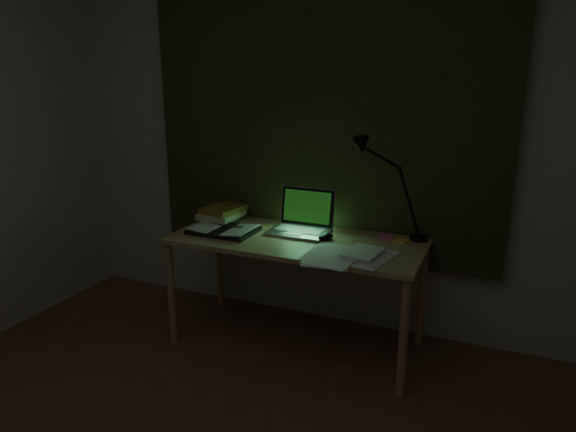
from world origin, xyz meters
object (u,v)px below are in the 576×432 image
(loose_papers, at_px, (354,250))
(desk_lamp, at_px, (422,191))
(desk, at_px, (296,292))
(open_textbook, at_px, (224,229))
(laptop, at_px, (299,213))
(book_stack, at_px, (222,214))

(loose_papers, relative_size, desk_lamp, 0.70)
(desk, distance_m, open_textbook, 0.56)
(laptop, distance_m, book_stack, 0.54)
(book_stack, distance_m, desk_lamp, 1.24)
(desk, relative_size, loose_papers, 3.60)
(laptop, relative_size, open_textbook, 1.03)
(laptop, distance_m, loose_papers, 0.45)
(open_textbook, bearing_deg, desk_lamp, 16.29)
(desk_lamp, bearing_deg, open_textbook, -171.81)
(laptop, xyz_separation_m, book_stack, (-0.54, 0.04, -0.07))
(open_textbook, bearing_deg, desk, 7.28)
(open_textbook, xyz_separation_m, loose_papers, (0.81, -0.04, -0.01))
(loose_papers, bearing_deg, desk, 165.51)
(desk, xyz_separation_m, laptop, (-0.03, 0.10, 0.45))
(open_textbook, height_order, book_stack, book_stack)
(desk, height_order, open_textbook, open_textbook)
(desk_lamp, bearing_deg, desk, -166.01)
(desk, xyz_separation_m, open_textbook, (-0.44, -0.05, 0.34))
(desk, xyz_separation_m, desk_lamp, (0.65, 0.25, 0.61))
(desk, distance_m, loose_papers, 0.51)
(laptop, relative_size, desk_lamp, 0.68)
(desk_lamp, bearing_deg, loose_papers, -136.31)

